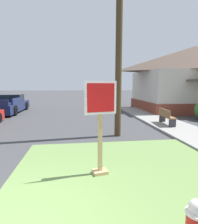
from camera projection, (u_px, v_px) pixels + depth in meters
name	position (u px, v px, depth m)	size (l,w,h in m)	color
grass_corner_patch	(127.00, 180.00, 4.27)	(5.61, 5.54, 0.08)	#668447
sidewalk_strip	(180.00, 129.00, 9.06)	(2.20, 17.54, 0.12)	gray
stop_sign	(100.00, 129.00, 4.32)	(0.77, 0.35, 2.29)	tan
manhole_cover	(49.00, 155.00, 5.86)	(0.70, 0.70, 0.02)	black
pickup_truck_navy	(9.00, 105.00, 15.06)	(2.22, 5.57, 1.48)	#19234C
street_bench	(166.00, 116.00, 9.90)	(0.55, 1.57, 0.85)	brown
utility_pole	(120.00, 5.00, 7.33)	(1.88, 0.28, 10.49)	#42301E
corner_house	(194.00, 78.00, 16.27)	(10.23, 7.70, 5.71)	brown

